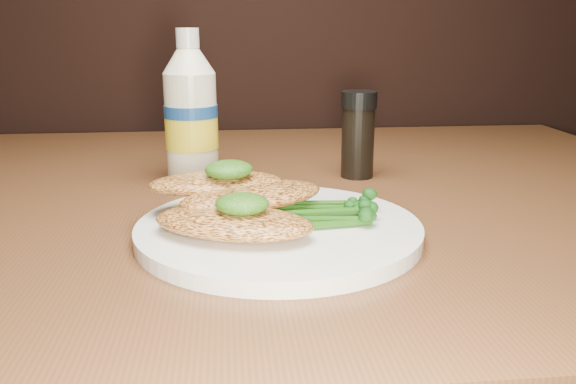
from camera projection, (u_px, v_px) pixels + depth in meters
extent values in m
cylinder|color=white|center=(279.00, 230.00, 0.54)|extent=(0.26, 0.26, 0.01)
ellipsoid|color=#E19547|center=(233.00, 222.00, 0.50)|extent=(0.16, 0.12, 0.02)
ellipsoid|color=#E19547|center=(252.00, 196.00, 0.55)|extent=(0.16, 0.12, 0.02)
ellipsoid|color=#E19547|center=(216.00, 183.00, 0.57)|extent=(0.13, 0.07, 0.02)
ellipsoid|color=#0E3508|center=(242.00, 204.00, 0.50)|extent=(0.05, 0.05, 0.02)
ellipsoid|color=#0E3508|center=(229.00, 170.00, 0.56)|extent=(0.06, 0.05, 0.02)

